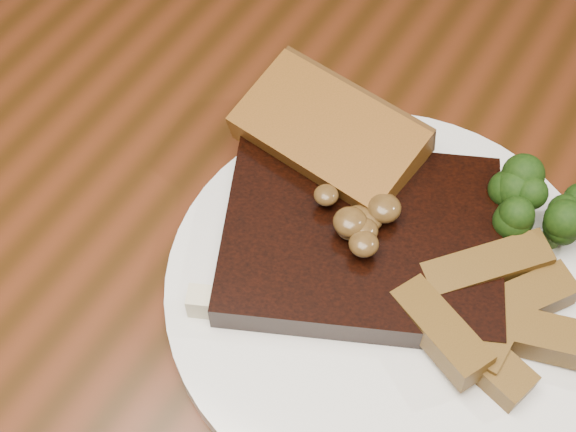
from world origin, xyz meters
name	(u,v)px	position (x,y,z in m)	size (l,w,h in m)	color
dining_table	(321,292)	(0.00, 0.00, 0.66)	(1.60, 0.90, 0.75)	#471F0E
plate	(385,290)	(0.06, -0.02, 0.76)	(0.29, 0.29, 0.01)	white
steak	(361,241)	(0.03, -0.01, 0.78)	(0.18, 0.14, 0.03)	black
steak_bone	(314,316)	(0.03, -0.07, 0.77)	(0.16, 0.01, 0.02)	beige
mushroom_pile	(352,221)	(0.02, -0.01, 0.80)	(0.06, 0.06, 0.03)	brown
garlic_bread	(327,154)	(-0.02, 0.04, 0.78)	(0.12, 0.07, 0.03)	brown
potato_wedges	(492,330)	(0.13, -0.02, 0.77)	(0.12, 0.12, 0.02)	brown
broccoli_cluster	(526,212)	(0.12, 0.06, 0.78)	(0.08, 0.08, 0.04)	#1C350C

